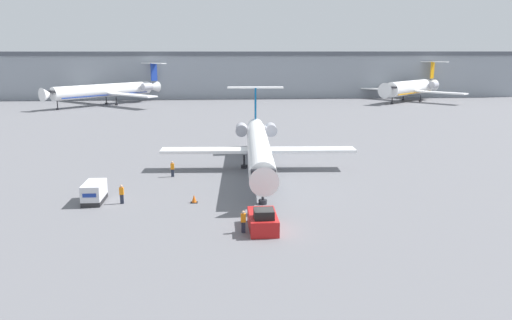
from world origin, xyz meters
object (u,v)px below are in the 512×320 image
object	(u,v)px
worker_by_wing	(172,169)
airplane_parked_far_left	(411,88)
luggage_cart	(94,192)
worker_near_tug	(243,221)
worker_on_apron	(122,194)
airplane_main	(258,146)
pushback_tug	(263,221)
airplane_parked_far_right	(107,90)
traffic_cone_left	(194,199)

from	to	relation	value
worker_by_wing	airplane_parked_far_left	distance (m)	102.65
luggage_cart	worker_near_tug	bearing A→B (deg)	-33.98
worker_by_wing	worker_on_apron	distance (m)	10.79
luggage_cart	airplane_main	bearing A→B (deg)	35.60
pushback_tug	worker_near_tug	xyz separation A→B (m)	(-1.61, -0.56, 0.21)
airplane_parked_far_left	airplane_parked_far_right	distance (m)	84.25
airplane_main	airplane_parked_far_right	bearing A→B (deg)	113.80
worker_on_apron	airplane_parked_far_left	bearing A→B (deg)	55.22
worker_by_wing	airplane_parked_far_right	world-z (taller)	airplane_parked_far_right
luggage_cart	airplane_parked_far_right	size ratio (longest dim) A/B	0.12
worker_on_apron	traffic_cone_left	bearing A→B (deg)	-1.80
worker_on_apron	airplane_parked_far_left	world-z (taller)	airplane_parked_far_left
worker_by_wing	worker_on_apron	xyz separation A→B (m)	(-3.94, -10.04, 0.01)
luggage_cart	airplane_parked_far_left	distance (m)	114.11
pushback_tug	worker_near_tug	distance (m)	1.72
airplane_main	worker_on_apron	bearing A→B (deg)	-137.89
worker_by_wing	traffic_cone_left	size ratio (longest dim) A/B	2.30
worker_near_tug	traffic_cone_left	bearing A→B (deg)	116.96
worker_on_apron	airplane_parked_far_left	xyz separation A→B (m)	(64.50, 92.87, 2.86)
pushback_tug	worker_by_wing	world-z (taller)	pushback_tug
airplane_main	worker_near_tug	size ratio (longest dim) A/B	18.05
luggage_cart	worker_by_wing	bearing A→B (deg)	54.53
traffic_cone_left	airplane_parked_far_right	xyz separation A→B (m)	(-26.49, 89.48, 3.53)
airplane_main	worker_by_wing	world-z (taller)	airplane_main
airplane_main	traffic_cone_left	distance (m)	15.08
worker_near_tug	traffic_cone_left	size ratio (longest dim) A/B	2.29
airplane_main	worker_on_apron	size ratio (longest dim) A/B	17.82
airplane_main	traffic_cone_left	xyz separation A→B (m)	(-7.27, -12.95, -2.62)
airplane_main	traffic_cone_left	world-z (taller)	airplane_main
worker_near_tug	airplane_parked_far_left	bearing A→B (deg)	62.24
pushback_tug	airplane_parked_far_left	distance (m)	113.47
worker_near_tug	traffic_cone_left	world-z (taller)	worker_near_tug
airplane_parked_far_left	airplane_parked_far_right	bearing A→B (deg)	-177.55
airplane_parked_far_right	worker_on_apron	bearing A→B (deg)	-77.58
airplane_parked_far_left	traffic_cone_left	bearing A→B (deg)	-121.79
luggage_cart	airplane_parked_far_right	xyz separation A→B (m)	(-16.95, 88.56, 2.94)
traffic_cone_left	airplane_parked_far_right	distance (m)	93.38
airplane_main	pushback_tug	distance (m)	20.94
airplane_parked_far_left	pushback_tug	bearing A→B (deg)	-117.17
traffic_cone_left	airplane_parked_far_right	world-z (taller)	airplane_parked_far_right
worker_on_apron	airplane_parked_far_right	distance (m)	91.45
traffic_cone_left	worker_on_apron	bearing A→B (deg)	178.20
airplane_main	pushback_tug	size ratio (longest dim) A/B	7.47
worker_near_tug	worker_by_wing	size ratio (longest dim) A/B	1.00
luggage_cart	traffic_cone_left	size ratio (longest dim) A/B	4.57
pushback_tug	worker_near_tug	size ratio (longest dim) A/B	2.42
luggage_cart	worker_by_wing	xyz separation A→B (m)	(6.66, 9.34, 0.00)
airplane_parked_far_right	luggage_cart	bearing A→B (deg)	-79.17
airplane_parked_far_left	airplane_parked_far_right	xyz separation A→B (m)	(-84.17, -3.61, 0.07)
pushback_tug	luggage_cart	world-z (taller)	pushback_tug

